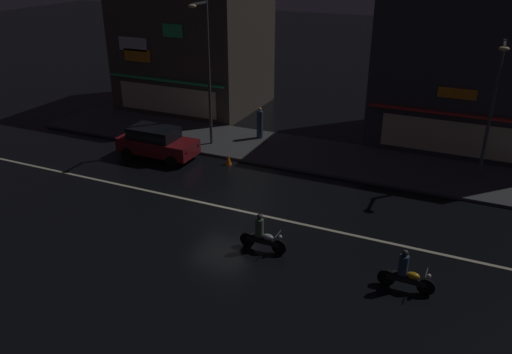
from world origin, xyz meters
name	(u,v)px	position (x,y,z in m)	size (l,w,h in m)	color
ground_plane	(221,207)	(0.00, 0.00, 0.00)	(140.00, 140.00, 0.00)	black
lane_divider_stripe	(221,207)	(0.00, 0.00, 0.01)	(28.96, 0.16, 0.01)	beige
sidewalk_far	(283,150)	(0.00, 7.41, 0.07)	(30.48, 4.73, 0.14)	#424447
storefront_left_block	(194,43)	(-9.14, 13.50, 4.36)	(9.12, 7.61, 8.73)	#4C443A
storefront_center_block	(475,70)	(9.14, 12.97, 4.32)	(10.45, 6.53, 8.64)	#383A3F
streetlamp_west	(207,64)	(-4.07, 6.33, 4.73)	(0.44, 1.64, 7.87)	#47494C
streetlamp_mid	(494,100)	(10.24, 7.68, 4.09)	(0.44, 1.64, 6.64)	#47494C
pedestrian_on_sidewalk	(260,124)	(-1.91, 8.54, 1.00)	(0.38, 0.38, 1.86)	#334766
parked_car_near_kerb	(157,142)	(-5.90, 3.77, 0.87)	(4.30, 1.98, 1.67)	maroon
motorcycle_lead	(262,235)	(3.06, -2.47, 0.63)	(1.90, 0.60, 1.52)	black
motorcycle_following	(405,273)	(8.40, -2.76, 0.63)	(1.90, 0.60, 1.52)	black
traffic_cone	(228,159)	(-1.90, 4.44, 0.28)	(0.36, 0.36, 0.55)	orange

